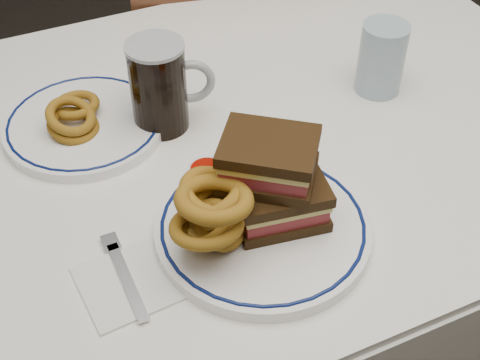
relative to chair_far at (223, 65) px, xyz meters
name	(u,v)px	position (x,y,z in m)	size (l,w,h in m)	color
dining_table	(227,180)	(-0.22, -0.53, 0.15)	(1.27, 0.87, 0.75)	white
chair_far	(223,65)	(0.00, 0.00, 0.00)	(0.50, 0.50, 0.91)	#452516
main_plate	(263,228)	(-0.26, -0.75, 0.27)	(0.29, 0.29, 0.02)	white
reuben_sandwich	(274,180)	(-0.24, -0.74, 0.34)	(0.15, 0.15, 0.12)	black
onion_rings_main	(212,212)	(-0.33, -0.75, 0.32)	(0.13, 0.14, 0.14)	brown
ketchup_ramekin	(207,176)	(-0.30, -0.65, 0.29)	(0.06, 0.06, 0.03)	white
beer_mug	(160,85)	(-0.30, -0.47, 0.33)	(0.13, 0.09, 0.15)	black
water_glass	(381,58)	(0.06, -0.53, 0.31)	(0.08, 0.08, 0.12)	#8FA9B9
far_plate	(85,124)	(-0.42, -0.43, 0.26)	(0.26, 0.26, 0.02)	white
onion_rings_far	(73,116)	(-0.44, -0.43, 0.29)	(0.10, 0.12, 0.07)	brown
napkin_fork	(127,281)	(-0.45, -0.75, 0.26)	(0.12, 0.15, 0.01)	silver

